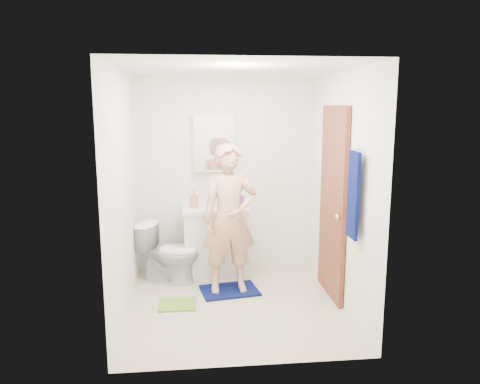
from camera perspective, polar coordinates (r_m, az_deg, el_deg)
name	(u,v)px	position (r m, az deg, el deg)	size (l,w,h in m)	color
floor	(235,304)	(5.06, -0.64, -13.52)	(2.20, 2.40, 0.02)	beige
ceiling	(234,67)	(4.63, -0.70, 14.96)	(2.20, 2.40, 0.02)	white
wall_back	(226,174)	(5.89, -1.76, 2.22)	(2.20, 0.02, 2.40)	white
wall_front	(249,221)	(3.52, 1.15, -3.50)	(2.20, 0.02, 2.40)	white
wall_left	(122,194)	(4.73, -14.19, -0.18)	(0.02, 2.40, 2.40)	white
wall_right	(342,189)	(4.92, 12.30, 0.32)	(0.02, 2.40, 2.40)	white
vanity_cabinet	(216,242)	(5.76, -2.99, -6.13)	(0.75, 0.55, 0.80)	white
countertop	(215,208)	(5.66, -3.03, -2.00)	(0.79, 0.59, 0.05)	white
sink_basin	(215,207)	(5.65, -3.03, -1.85)	(0.40, 0.40, 0.03)	white
faucet	(214,199)	(5.81, -3.13, -0.80)	(0.03, 0.03, 0.12)	silver
medicine_cabinet	(214,143)	(5.76, -3.23, 6.03)	(0.50, 0.12, 0.70)	white
mirror_panel	(214,143)	(5.70, -3.19, 5.98)	(0.46, 0.01, 0.66)	white
door	(333,203)	(5.08, 11.22, -1.33)	(0.05, 0.80, 2.05)	brown
door_knob	(338,217)	(4.79, 11.85, -3.00)	(0.07, 0.07, 0.07)	gold
towel	(353,195)	(4.36, 13.65, -0.38)	(0.03, 0.24, 0.80)	#081252
towel_hook	(360,149)	(4.31, 14.40, 5.11)	(0.02, 0.02, 0.06)	silver
toilet	(169,252)	(5.58, -8.62, -7.29)	(0.40, 0.69, 0.71)	white
bath_mat	(230,290)	(5.35, -1.28, -11.91)	(0.62, 0.44, 0.02)	#081252
green_rug	(178,305)	(5.04, -7.63, -13.45)	(0.38, 0.32, 0.02)	#75A637
soap_dispenser	(194,199)	(5.60, -5.64, -0.83)	(0.09, 0.09, 0.20)	#CD775F
toothbrush_cup	(239,200)	(5.77, -0.12, -0.97)	(0.13, 0.13, 0.10)	#814191
man	(230,219)	(5.08, -1.29, -3.30)	(0.59, 0.39, 1.63)	tan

